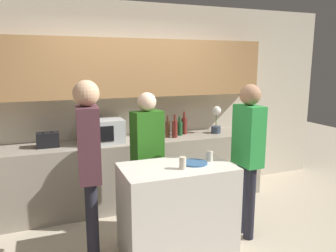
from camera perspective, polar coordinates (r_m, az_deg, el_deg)
name	(u,v)px	position (r m, az deg, el deg)	size (l,w,h in m)	color
back_wall	(130,89)	(4.54, -6.67, 6.38)	(6.40, 0.40, 2.70)	beige
back_counter	(137,171)	(4.50, -5.50, -7.88)	(3.60, 0.62, 0.89)	gray
kitchen_island	(177,209)	(3.37, 1.57, -14.31)	(1.09, 0.64, 0.91)	beige
microwave	(102,131)	(4.25, -11.35, -0.87)	(0.52, 0.39, 0.30)	#B7BABC
toaster	(48,140)	(4.21, -20.20, -2.27)	(0.26, 0.16, 0.18)	black
potted_plant	(216,120)	(4.79, 8.39, 1.11)	(0.14, 0.14, 0.39)	#333D4C
bottle_0	(168,129)	(4.47, -0.07, -0.51)	(0.06, 0.06, 0.31)	#472814
bottle_1	(175,129)	(4.47, 1.17, -0.48)	(0.07, 0.07, 0.32)	maroon
bottle_2	(179,128)	(4.62, 2.01, -0.36)	(0.09, 0.09, 0.27)	#194723
bottle_3	(184,125)	(4.70, 2.83, 0.10)	(0.08, 0.08, 0.32)	maroon
plate_on_island	(194,163)	(3.28, 4.61, -6.42)	(0.26, 0.26, 0.01)	#2D5684
cup_0	(210,156)	(3.37, 7.26, -5.16)	(0.07, 0.07, 0.11)	beige
cup_1	(183,163)	(3.10, 2.56, -6.44)	(0.07, 0.07, 0.12)	beige
person_left	(147,150)	(3.68, -3.61, -4.19)	(0.37, 0.25, 1.58)	black
person_center	(89,158)	(3.02, -13.58, -5.52)	(0.23, 0.35, 1.75)	black
person_right	(248,148)	(3.59, 13.72, -3.75)	(0.22, 0.35, 1.68)	black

